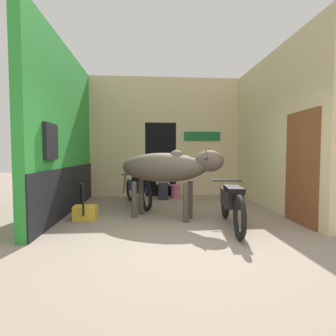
# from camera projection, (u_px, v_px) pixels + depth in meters

# --- Properties ---
(ground_plane) EXTENTS (30.00, 30.00, 0.00)m
(ground_plane) POSITION_uv_depth(u_px,v_px,m) (185.00, 241.00, 3.97)
(ground_plane) COLOR gray
(wall_left_shopfront) EXTENTS (0.25, 4.20, 3.65)m
(wall_left_shopfront) POSITION_uv_depth(u_px,v_px,m) (64.00, 133.00, 5.77)
(wall_left_shopfront) COLOR green
(wall_left_shopfront) RESTS_ON ground_plane
(wall_back_with_doorway) EXTENTS (4.60, 0.93, 3.65)m
(wall_back_with_doorway) POSITION_uv_depth(u_px,v_px,m) (164.00, 145.00, 8.30)
(wall_back_with_doorway) COLOR beige
(wall_back_with_doorway) RESTS_ON ground_plane
(wall_right_with_door) EXTENTS (0.22, 4.20, 3.65)m
(wall_right_with_door) POSITION_uv_depth(u_px,v_px,m) (274.00, 133.00, 6.10)
(wall_right_with_door) COLOR beige
(wall_right_with_door) RESTS_ON ground_plane
(cow) EXTENTS (2.15, 1.28, 1.45)m
(cow) POSITION_uv_depth(u_px,v_px,m) (168.00, 168.00, 5.28)
(cow) COLOR #4C4238
(cow) RESTS_ON ground_plane
(motorcycle_near) EXTENTS (0.58, 2.05, 0.80)m
(motorcycle_near) POSITION_uv_depth(u_px,v_px,m) (231.00, 202.00, 4.66)
(motorcycle_near) COLOR black
(motorcycle_near) RESTS_ON ground_plane
(motorcycle_far) EXTENTS (0.83, 1.96, 0.77)m
(motorcycle_far) POSITION_uv_depth(u_px,v_px,m) (138.00, 188.00, 6.65)
(motorcycle_far) COLOR black
(motorcycle_far) RESTS_ON ground_plane
(bicycle) EXTENTS (0.56, 1.63, 0.73)m
(bicycle) POSITION_uv_depth(u_px,v_px,m) (82.00, 197.00, 5.76)
(bicycle) COLOR black
(bicycle) RESTS_ON ground_plane
(shopkeeper_seated) EXTENTS (0.39, 0.34, 1.13)m
(shopkeeper_seated) POSITION_uv_depth(u_px,v_px,m) (163.00, 179.00, 7.57)
(shopkeeper_seated) COLOR #282833
(shopkeeper_seated) RESTS_ON ground_plane
(plastic_stool) EXTENTS (0.36, 0.36, 0.38)m
(plastic_stool) POSITION_uv_depth(u_px,v_px,m) (175.00, 191.00, 7.84)
(plastic_stool) COLOR #DB6093
(plastic_stool) RESTS_ON ground_plane
(crate) EXTENTS (0.44, 0.32, 0.28)m
(crate) POSITION_uv_depth(u_px,v_px,m) (85.00, 213.00, 5.23)
(crate) COLOR gold
(crate) RESTS_ON ground_plane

